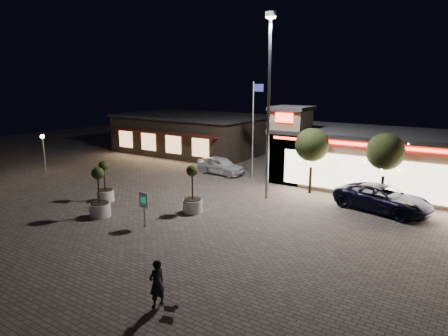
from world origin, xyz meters
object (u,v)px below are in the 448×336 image
Objects in this scene: planter_mid at (100,202)px; planter_left at (105,189)px; valet_sign at (144,203)px; pickup_truck at (383,198)px; pedestrian at (157,283)px; white_sedan at (221,165)px.

planter_left is at bearing 134.31° from planter_mid.
planter_left is at bearing 159.93° from valet_sign.
planter_left is 1.40× the size of valet_sign.
pickup_truck is 2.94× the size of valet_sign.
planter_mid is 1.52× the size of valet_sign.
planter_left is (-16.26, -8.28, 0.05)m from pickup_truck.
planter_mid is at bearing 140.95° from pickup_truck.
pickup_truck is at bearing 44.77° from valet_sign.
pedestrian is 11.04m from planter_mid.
planter_left is at bearing 174.79° from white_sedan.
planter_left reaches higher than white_sedan.
valet_sign is at bearing 3.61° from planter_mid.
valet_sign is at bearing -158.78° from white_sedan.
pedestrian is at bearing -146.80° from white_sedan.
pickup_truck is 1.31× the size of white_sedan.
planter_left is at bearing -111.08° from pedestrian.
white_sedan is at bearing 92.87° from pickup_truck.
pickup_truck is 17.55m from planter_mid.
white_sedan is 11.20m from planter_left.
valet_sign reaches higher than pickup_truck.
pedestrian is at bearing -32.80° from planter_left.
pedestrian is at bearing -42.20° from valet_sign.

